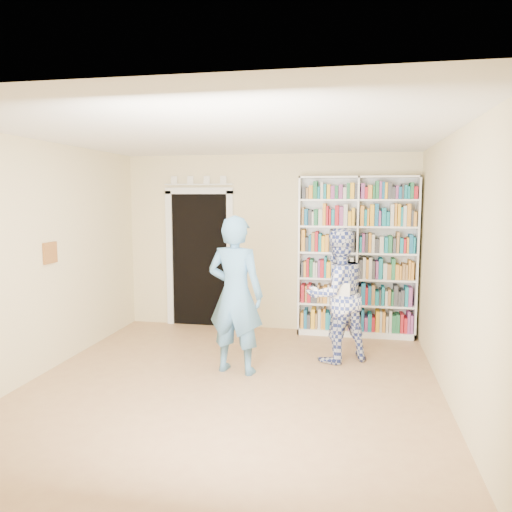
{
  "coord_description": "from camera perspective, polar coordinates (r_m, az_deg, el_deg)",
  "views": [
    {
      "loc": [
        1.26,
        -5.08,
        2.06
      ],
      "look_at": [
        0.11,
        0.9,
        1.33
      ],
      "focal_mm": 35.0,
      "sensor_mm": 36.0,
      "label": 1
    }
  ],
  "objects": [
    {
      "name": "ceiling",
      "position": [
        5.28,
        -3.14,
        13.76
      ],
      "size": [
        5.0,
        5.0,
        0.0
      ],
      "primitive_type": "plane",
      "rotation": [
        3.14,
        0.0,
        0.0
      ],
      "color": "white",
      "rests_on": "wall_back"
    },
    {
      "name": "wall_art",
      "position": [
        6.37,
        -22.47,
        0.34
      ],
      "size": [
        0.03,
        0.25,
        0.25
      ],
      "primitive_type": "cube",
      "color": "brown",
      "rests_on": "wall_left"
    },
    {
      "name": "doorway",
      "position": [
        7.97,
        -6.45,
        0.42
      ],
      "size": [
        1.1,
        0.08,
        2.43
      ],
      "color": "black",
      "rests_on": "floor"
    },
    {
      "name": "floor",
      "position": [
        5.63,
        -2.96,
        -14.67
      ],
      "size": [
        5.0,
        5.0,
        0.0
      ],
      "primitive_type": "plane",
      "color": "#A57550",
      "rests_on": "ground"
    },
    {
      "name": "man_blue",
      "position": [
        5.82,
        -2.37,
        -4.45
      ],
      "size": [
        0.74,
        0.55,
        1.85
      ],
      "primitive_type": "imported",
      "rotation": [
        0.0,
        0.0,
        2.96
      ],
      "color": "teal",
      "rests_on": "floor"
    },
    {
      "name": "wall_back",
      "position": [
        7.72,
        1.41,
        1.53
      ],
      "size": [
        4.5,
        0.0,
        4.5
      ],
      "primitive_type": "plane",
      "rotation": [
        1.57,
        0.0,
        0.0
      ],
      "color": "beige",
      "rests_on": "floor"
    },
    {
      "name": "bookshelf",
      "position": [
        7.48,
        11.46,
        -0.01
      ],
      "size": [
        1.71,
        0.32,
        2.35
      ],
      "rotation": [
        0.0,
        0.0,
        0.27
      ],
      "color": "white",
      "rests_on": "floor"
    },
    {
      "name": "paper_sheet",
      "position": [
        6.09,
        9.79,
        -4.29
      ],
      "size": [
        0.19,
        0.03,
        0.27
      ],
      "primitive_type": "cube",
      "rotation": [
        0.0,
        0.0,
        -0.13
      ],
      "color": "white",
      "rests_on": "man_plaid"
    },
    {
      "name": "wall_left",
      "position": [
        6.22,
        -23.61,
        -0.32
      ],
      "size": [
        0.0,
        5.0,
        5.0
      ],
      "primitive_type": "plane",
      "rotation": [
        1.57,
        0.0,
        1.57
      ],
      "color": "beige",
      "rests_on": "floor"
    },
    {
      "name": "wall_right",
      "position": [
        5.23,
        21.66,
        -1.49
      ],
      "size": [
        0.0,
        5.0,
        5.0
      ],
      "primitive_type": "plane",
      "rotation": [
        1.57,
        0.0,
        -1.57
      ],
      "color": "beige",
      "rests_on": "floor"
    },
    {
      "name": "man_plaid",
      "position": [
        6.31,
        9.23,
        -4.45
      ],
      "size": [
        1.03,
        0.97,
        1.68
      ],
      "primitive_type": "imported",
      "rotation": [
        0.0,
        0.0,
        3.7
      ],
      "color": "#2E3D8D",
      "rests_on": "floor"
    }
  ]
}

